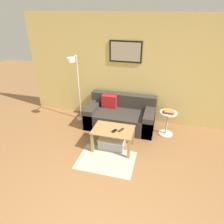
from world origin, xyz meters
TOP-DOWN VIEW (x-y plane):
  - wall_back at (-0.00, 3.23)m, footprint 5.60×0.09m
  - area_rug at (-0.24, 1.45)m, footprint 1.10×0.78m
  - couch at (-0.27, 2.78)m, footprint 1.63×0.85m
  - coffee_table at (-0.21, 1.86)m, footprint 0.82×0.54m
  - storage_bin at (-0.24, 1.91)m, footprint 0.55×0.43m
  - floor_lamp at (-1.34, 2.66)m, footprint 0.23×0.49m
  - side_table at (0.85, 2.68)m, footprint 0.39×0.39m
  - book_stack at (0.85, 2.65)m, footprint 0.26×0.19m
  - remote_control at (-0.05, 1.87)m, footprint 0.10×0.15m
  - cell_phone at (-0.17, 1.81)m, footprint 0.12×0.15m

SIDE VIEW (x-z plane):
  - area_rug at x=-0.24m, z-range 0.00..0.01m
  - storage_bin at x=-0.24m, z-range 0.00..0.23m
  - couch at x=-0.27m, z-range -0.10..0.63m
  - side_table at x=0.85m, z-range 0.06..0.63m
  - coffee_table at x=-0.21m, z-range 0.13..0.59m
  - cell_phone at x=-0.17m, z-range 0.46..0.46m
  - remote_control at x=-0.05m, z-range 0.46..0.48m
  - book_stack at x=0.85m, z-range 0.57..0.63m
  - floor_lamp at x=-1.34m, z-range 0.32..1.99m
  - wall_back at x=0.00m, z-range 0.01..2.56m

